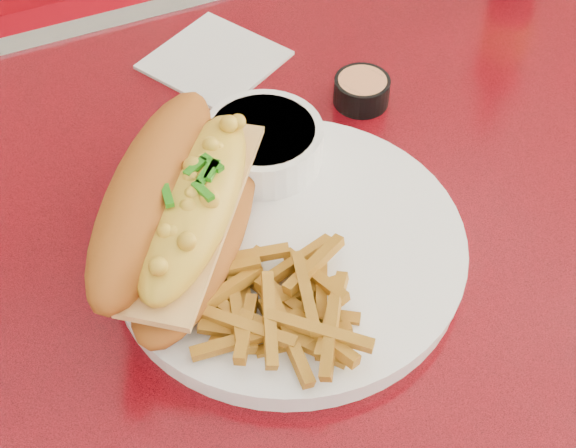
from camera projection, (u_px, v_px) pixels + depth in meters
name	position (u px, v px, depth m)	size (l,w,h in m)	color
diner_table	(336.00, 364.00, 0.78)	(1.23, 0.83, 0.77)	red
booth_bench_far	(134.00, 110.00, 1.50)	(1.20, 0.51, 0.90)	#A20A18
dinner_plate	(288.00, 247.00, 0.65)	(0.30, 0.30, 0.02)	white
mac_hoagie	(180.00, 208.00, 0.61)	(0.22, 0.24, 0.10)	#AC5B1B
fries_pile	(267.00, 299.00, 0.58)	(0.12, 0.11, 0.03)	orange
fork	(343.00, 273.00, 0.62)	(0.09, 0.13, 0.00)	silver
gravy_ramekin	(263.00, 151.00, 0.69)	(0.12, 0.12, 0.06)	white
sauce_cup_right	(362.00, 90.00, 0.77)	(0.06, 0.06, 0.03)	black
paper_napkin	(215.00, 60.00, 0.82)	(0.12, 0.12, 0.00)	white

